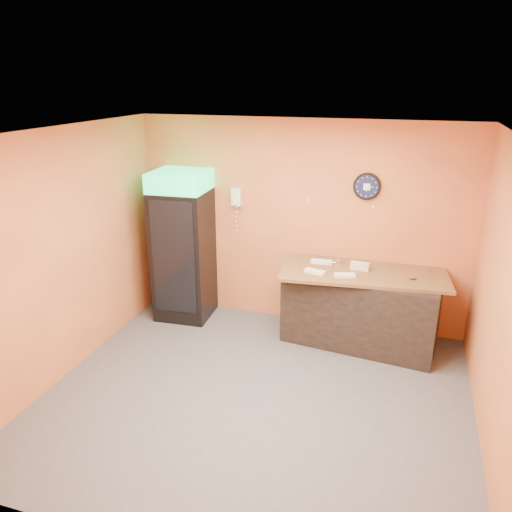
% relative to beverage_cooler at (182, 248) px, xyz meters
% --- Properties ---
extents(floor, '(4.50, 4.50, 0.00)m').
position_rel_beverage_cooler_xyz_m(floor, '(1.58, -1.60, -1.03)').
color(floor, '#47474C').
rests_on(floor, ground).
extents(back_wall, '(4.50, 0.02, 2.80)m').
position_rel_beverage_cooler_xyz_m(back_wall, '(1.58, 0.40, 0.37)').
color(back_wall, orange).
rests_on(back_wall, floor).
extents(left_wall, '(0.02, 4.00, 2.80)m').
position_rel_beverage_cooler_xyz_m(left_wall, '(-0.67, -1.60, 0.37)').
color(left_wall, orange).
rests_on(left_wall, floor).
extents(right_wall, '(0.02, 4.00, 2.80)m').
position_rel_beverage_cooler_xyz_m(right_wall, '(3.83, -1.60, 0.37)').
color(right_wall, orange).
rests_on(right_wall, floor).
extents(ceiling, '(4.50, 4.00, 0.02)m').
position_rel_beverage_cooler_xyz_m(ceiling, '(1.58, -1.60, 1.77)').
color(ceiling, white).
rests_on(ceiling, back_wall).
extents(beverage_cooler, '(0.77, 0.79, 2.10)m').
position_rel_beverage_cooler_xyz_m(beverage_cooler, '(0.00, 0.00, 0.00)').
color(beverage_cooler, black).
rests_on(beverage_cooler, floor).
extents(prep_counter, '(1.98, 1.06, 0.95)m').
position_rel_beverage_cooler_xyz_m(prep_counter, '(2.50, -0.02, -0.55)').
color(prep_counter, black).
rests_on(prep_counter, floor).
extents(wall_clock, '(0.34, 0.06, 0.34)m').
position_rel_beverage_cooler_xyz_m(wall_clock, '(2.43, 0.37, 0.95)').
color(wall_clock, black).
rests_on(wall_clock, back_wall).
extents(wall_phone, '(0.13, 0.11, 0.24)m').
position_rel_beverage_cooler_xyz_m(wall_phone, '(0.69, 0.34, 0.70)').
color(wall_phone, white).
rests_on(wall_phone, back_wall).
extents(butcher_paper, '(2.13, 1.13, 0.04)m').
position_rel_beverage_cooler_xyz_m(butcher_paper, '(2.50, -0.02, -0.06)').
color(butcher_paper, brown).
rests_on(butcher_paper, prep_counter).
extents(sub_roll_stack, '(0.24, 0.09, 0.10)m').
position_rel_beverage_cooler_xyz_m(sub_roll_stack, '(2.45, 0.01, 0.01)').
color(sub_roll_stack, beige).
rests_on(sub_roll_stack, butcher_paper).
extents(wrapped_sandwich_left, '(0.28, 0.17, 0.04)m').
position_rel_beverage_cooler_xyz_m(wrapped_sandwich_left, '(1.93, -0.27, -0.02)').
color(wrapped_sandwich_left, white).
rests_on(wrapped_sandwich_left, butcher_paper).
extents(wrapped_sandwich_mid, '(0.27, 0.17, 0.04)m').
position_rel_beverage_cooler_xyz_m(wrapped_sandwich_mid, '(2.30, -0.27, -0.02)').
color(wrapped_sandwich_mid, white).
rests_on(wrapped_sandwich_mid, butcher_paper).
extents(wrapped_sandwich_right, '(0.28, 0.12, 0.04)m').
position_rel_beverage_cooler_xyz_m(wrapped_sandwich_right, '(1.95, 0.10, -0.02)').
color(wrapped_sandwich_right, white).
rests_on(wrapped_sandwich_right, butcher_paper).
extents(kitchen_tool, '(0.06, 0.06, 0.06)m').
position_rel_beverage_cooler_xyz_m(kitchen_tool, '(2.16, 0.14, -0.01)').
color(kitchen_tool, silver).
rests_on(kitchen_tool, butcher_paper).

